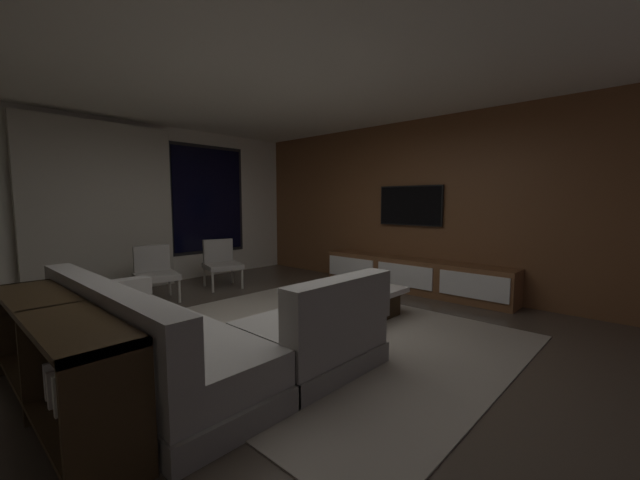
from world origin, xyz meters
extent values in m
plane|color=#473D33|center=(0.00, 0.00, 0.00)|extent=(9.20, 9.20, 0.00)
cube|color=silver|center=(0.00, 3.66, 1.35)|extent=(6.60, 0.12, 2.70)
cube|color=black|center=(1.30, 3.60, 1.45)|extent=(1.52, 0.02, 2.02)
cube|color=black|center=(1.30, 3.58, 1.45)|extent=(1.40, 0.03, 1.90)
cube|color=#BCB5A3|center=(-0.55, 3.48, 1.30)|extent=(2.10, 0.12, 2.60)
cube|color=brown|center=(3.06, 0.00, 1.35)|extent=(0.12, 7.80, 2.70)
plane|color=silver|center=(0.00, 0.00, 2.70)|extent=(8.20, 8.20, 0.00)
cube|color=gray|center=(0.35, -0.10, 0.01)|extent=(3.20, 3.80, 0.01)
cube|color=gray|center=(-1.25, 0.17, 0.09)|extent=(0.90, 2.50, 0.18)
cube|color=#9E9991|center=(-1.25, 0.17, 0.30)|extent=(0.86, 2.42, 0.24)
cube|color=#9E9991|center=(-1.60, 0.17, 0.62)|extent=(0.20, 2.50, 0.40)
cube|color=#9E9991|center=(-1.25, 1.32, 0.51)|extent=(0.90, 0.20, 0.18)
cube|color=gray|center=(-0.27, -0.63, 0.09)|extent=(1.10, 0.90, 0.18)
cube|color=#9E9991|center=(-0.27, -0.63, 0.30)|extent=(1.07, 0.86, 0.24)
cube|color=#9E9991|center=(-0.27, -0.98, 0.62)|extent=(1.10, 0.20, 0.40)
cube|color=beige|center=(-1.48, 0.72, 0.58)|extent=(0.10, 0.36, 0.36)
cube|color=#B2A893|center=(-1.48, -0.13, 0.58)|extent=(0.10, 0.36, 0.36)
cube|color=#312211|center=(1.04, 0.06, 0.15)|extent=(1.00, 1.00, 0.30)
cube|color=white|center=(1.04, 0.06, 0.33)|extent=(1.16, 1.16, 0.06)
cube|color=#CD59C2|center=(1.13, 0.06, 0.37)|extent=(0.27, 0.15, 0.02)
cube|color=#5D5287|center=(1.13, 0.07, 0.40)|extent=(0.21, 0.17, 0.03)
cube|color=#4B4C52|center=(1.12, 0.06, 0.42)|extent=(0.22, 0.15, 0.02)
cylinder|color=#B2ADA0|center=(1.06, 2.21, 0.18)|extent=(0.04, 0.04, 0.36)
cylinder|color=#B2ADA0|center=(0.60, 2.34, 0.18)|extent=(0.04, 0.04, 0.36)
cylinder|color=#B2ADA0|center=(1.20, 2.69, 0.18)|extent=(0.04, 0.04, 0.36)
cylinder|color=#B2ADA0|center=(0.74, 2.82, 0.18)|extent=(0.04, 0.04, 0.36)
cube|color=#9E9991|center=(0.90, 2.51, 0.36)|extent=(0.67, 0.68, 0.08)
cube|color=#9E9991|center=(0.96, 2.74, 0.59)|extent=(0.49, 0.21, 0.38)
cylinder|color=#B2ADA0|center=(-0.03, 2.15, 0.18)|extent=(0.04, 0.04, 0.36)
cylinder|color=#B2ADA0|center=(-0.51, 2.24, 0.18)|extent=(0.04, 0.04, 0.36)
cylinder|color=#B2ADA0|center=(0.06, 2.64, 0.18)|extent=(0.04, 0.04, 0.36)
cylinder|color=#B2ADA0|center=(-0.41, 2.73, 0.18)|extent=(0.04, 0.04, 0.36)
cube|color=#9E9991|center=(-0.22, 2.44, 0.36)|extent=(0.64, 0.65, 0.08)
cube|color=#9E9991|center=(-0.18, 2.68, 0.59)|extent=(0.49, 0.17, 0.38)
cube|color=brown|center=(2.78, 0.10, 0.26)|extent=(0.44, 3.10, 0.52)
cube|color=white|center=(2.55, -0.94, 0.29)|extent=(0.02, 0.93, 0.33)
cube|color=white|center=(2.55, 0.10, 0.29)|extent=(0.02, 0.93, 0.33)
cube|color=white|center=(2.55, 1.15, 0.29)|extent=(0.02, 0.93, 0.33)
cube|color=black|center=(2.74, -0.75, 0.12)|extent=(0.33, 0.68, 0.19)
cube|color=slate|center=(2.74, -1.01, 0.10)|extent=(0.03, 0.04, 0.16)
cube|color=slate|center=(2.74, -0.94, 0.10)|extent=(0.03, 0.04, 0.16)
cube|color=#4FD5B5|center=(2.74, -0.86, 0.11)|extent=(0.03, 0.04, 0.18)
cube|color=#4B575E|center=(2.74, -0.79, 0.11)|extent=(0.03, 0.04, 0.17)
cube|color=tan|center=(2.74, -0.72, 0.10)|extent=(0.03, 0.04, 0.14)
cube|color=#B8636F|center=(2.74, -0.64, 0.11)|extent=(0.03, 0.04, 0.17)
cube|color=#835584|center=(2.74, -0.57, 0.10)|extent=(0.03, 0.04, 0.16)
cube|color=tan|center=(2.74, -0.49, 0.12)|extent=(0.03, 0.04, 0.18)
cube|color=black|center=(2.95, 0.25, 1.35)|extent=(0.04, 1.10, 0.64)
cube|color=black|center=(2.95, 0.25, 1.35)|extent=(0.05, 1.06, 0.60)
cube|color=#312211|center=(-1.92, 0.07, 0.72)|extent=(0.40, 2.10, 0.04)
cube|color=#312211|center=(-1.92, 0.07, 0.14)|extent=(0.38, 2.04, 0.03)
cube|color=#312211|center=(-1.92, -0.96, 0.37)|extent=(0.40, 0.04, 0.74)
cube|color=#312211|center=(-1.92, 1.10, 0.37)|extent=(0.40, 0.04, 0.74)
cube|color=#312211|center=(-1.92, 0.07, 0.37)|extent=(0.38, 0.03, 0.74)
cube|color=silver|center=(-1.91, -0.81, 0.27)|extent=(0.18, 0.04, 0.23)
cube|color=silver|center=(-1.91, -0.67, 0.27)|extent=(0.18, 0.04, 0.24)
cube|color=silver|center=(-1.91, -0.54, 0.27)|extent=(0.18, 0.04, 0.24)
cube|color=silver|center=(-1.92, -0.40, 0.28)|extent=(0.18, 0.04, 0.26)
cube|color=white|center=(-1.92, -0.27, 0.28)|extent=(0.18, 0.04, 0.25)
cube|color=silver|center=(-1.92, -0.13, 0.27)|extent=(0.18, 0.04, 0.23)
cube|color=silver|center=(-1.91, 0.00, 0.27)|extent=(0.18, 0.04, 0.24)
cube|color=silver|center=(-1.91, 0.14, 0.29)|extent=(0.18, 0.04, 0.26)
cube|color=white|center=(-1.92, 0.27, 0.28)|extent=(0.18, 0.04, 0.26)
cube|color=silver|center=(-1.92, 0.41, 0.28)|extent=(0.18, 0.04, 0.25)
cube|color=silver|center=(-1.91, 0.54, 0.28)|extent=(0.18, 0.04, 0.25)
cube|color=#EAEACE|center=(-1.92, 0.68, 0.27)|extent=(0.18, 0.04, 0.24)
cube|color=silver|center=(-1.92, 0.81, 0.27)|extent=(0.18, 0.04, 0.23)
cube|color=white|center=(-1.91, 0.95, 0.28)|extent=(0.18, 0.04, 0.24)
camera|label=1|loc=(-2.47, -2.81, 1.41)|focal=21.07mm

